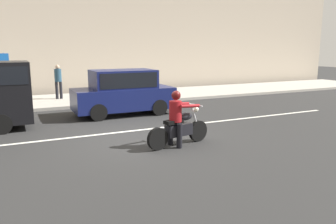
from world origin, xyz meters
The scene contains 8 objects.
ground_plane centered at (0.00, 0.00, 0.00)m, with size 80.00×80.00×0.00m, color #292929.
sidewalk_slab centered at (0.00, 8.00, 0.07)m, with size 40.00×4.40×0.14m, color #A8A399.
building_facade centered at (0.00, 11.40, 4.74)m, with size 40.00×1.40×9.49m, color #B7A893.
lane_marking_stripe centered at (-0.48, 0.90, 0.00)m, with size 18.00×0.14×0.01m, color silver.
motorcycle_with_rider_crimson centered at (0.64, -1.19, 0.63)m, with size 2.00×0.76×1.52m.
parked_hatchback_navy centered at (0.65, 3.65, 0.93)m, with size 3.95×1.76×1.80m.
street_sign_post centered at (-3.60, 8.78, 1.54)m, with size 0.44×0.08×2.30m.
pedestrian_bystander centered at (-1.24, 8.27, 1.14)m, with size 0.34×0.34×1.71m.
Camera 1 is at (-3.37, -8.92, 2.60)m, focal length 35.14 mm.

